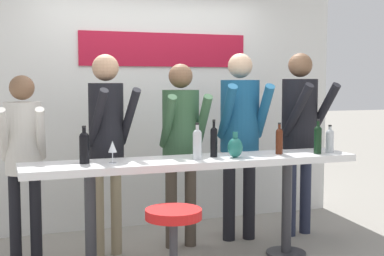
{
  "coord_description": "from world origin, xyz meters",
  "views": [
    {
      "loc": [
        -1.54,
        -4.17,
        1.57
      ],
      "look_at": [
        0.0,
        0.08,
        1.18
      ],
      "focal_mm": 50.0,
      "sensor_mm": 36.0,
      "label": 1
    }
  ],
  "objects_px": {
    "person_far_left": "(23,146)",
    "wine_glass_0": "(112,147)",
    "person_left": "(107,129)",
    "wine_bottle_0": "(330,140)",
    "tasting_table": "(195,174)",
    "bar_stool": "(174,240)",
    "person_center": "(240,125)",
    "wine_bottle_3": "(214,140)",
    "wine_bottle_5": "(84,146)",
    "person_center_left": "(181,134)",
    "person_center_right": "(300,122)",
    "decorative_vase": "(235,147)",
    "wine_bottle_4": "(318,138)",
    "wine_bottle_2": "(197,143)",
    "wine_bottle_1": "(280,140)"
  },
  "relations": [
    {
      "from": "person_far_left",
      "to": "wine_glass_0",
      "type": "relative_size",
      "value": 9.18
    },
    {
      "from": "person_left",
      "to": "wine_bottle_0",
      "type": "relative_size",
      "value": 7.16
    },
    {
      "from": "tasting_table",
      "to": "bar_stool",
      "type": "bearing_deg",
      "value": -122.19
    },
    {
      "from": "tasting_table",
      "to": "person_center",
      "type": "height_order",
      "value": "person_center"
    },
    {
      "from": "wine_bottle_3",
      "to": "person_left",
      "type": "bearing_deg",
      "value": 148.93
    },
    {
      "from": "person_left",
      "to": "wine_bottle_5",
      "type": "relative_size",
      "value": 6.04
    },
    {
      "from": "person_center_left",
      "to": "person_center_right",
      "type": "distance_m",
      "value": 1.27
    },
    {
      "from": "person_far_left",
      "to": "wine_bottle_5",
      "type": "height_order",
      "value": "person_far_left"
    },
    {
      "from": "person_center_left",
      "to": "wine_bottle_5",
      "type": "height_order",
      "value": "person_center_left"
    },
    {
      "from": "wine_bottle_0",
      "to": "decorative_vase",
      "type": "height_order",
      "value": "wine_bottle_0"
    },
    {
      "from": "tasting_table",
      "to": "wine_bottle_4",
      "type": "bearing_deg",
      "value": -5.2
    },
    {
      "from": "wine_bottle_2",
      "to": "wine_glass_0",
      "type": "height_order",
      "value": "wine_bottle_2"
    },
    {
      "from": "wine_glass_0",
      "to": "wine_bottle_4",
      "type": "bearing_deg",
      "value": -2.44
    },
    {
      "from": "person_center",
      "to": "person_left",
      "type": "bearing_deg",
      "value": -171.35
    },
    {
      "from": "person_center_right",
      "to": "wine_bottle_0",
      "type": "distance_m",
      "value": 0.61
    },
    {
      "from": "person_left",
      "to": "wine_bottle_3",
      "type": "xyz_separation_m",
      "value": [
        0.82,
        -0.5,
        -0.08
      ]
    },
    {
      "from": "person_far_left",
      "to": "wine_bottle_4",
      "type": "height_order",
      "value": "person_far_left"
    },
    {
      "from": "wine_bottle_3",
      "to": "person_center_left",
      "type": "bearing_deg",
      "value": 103.25
    },
    {
      "from": "decorative_vase",
      "to": "wine_bottle_3",
      "type": "bearing_deg",
      "value": 149.67
    },
    {
      "from": "tasting_table",
      "to": "wine_bottle_2",
      "type": "xyz_separation_m",
      "value": [
        -0.01,
        -0.07,
        0.28
      ]
    },
    {
      "from": "wine_bottle_2",
      "to": "wine_bottle_5",
      "type": "height_order",
      "value": "wine_bottle_2"
    },
    {
      "from": "tasting_table",
      "to": "wine_bottle_3",
      "type": "bearing_deg",
      "value": 6.8
    },
    {
      "from": "person_left",
      "to": "wine_glass_0",
      "type": "relative_size",
      "value": 10.23
    },
    {
      "from": "bar_stool",
      "to": "wine_bottle_0",
      "type": "xyz_separation_m",
      "value": [
        1.67,
        0.55,
        0.6
      ]
    },
    {
      "from": "person_far_left",
      "to": "person_left",
      "type": "xyz_separation_m",
      "value": [
        0.71,
        -0.07,
        0.13
      ]
    },
    {
      "from": "person_center_left",
      "to": "wine_bottle_3",
      "type": "distance_m",
      "value": 0.53
    },
    {
      "from": "person_center_left",
      "to": "person_far_left",
      "type": "bearing_deg",
      "value": -179.13
    },
    {
      "from": "wine_bottle_2",
      "to": "wine_bottle_4",
      "type": "height_order",
      "value": "wine_bottle_4"
    },
    {
      "from": "wine_bottle_3",
      "to": "wine_bottle_4",
      "type": "height_order",
      "value": "wine_bottle_3"
    },
    {
      "from": "bar_stool",
      "to": "wine_bottle_0",
      "type": "relative_size",
      "value": 2.65
    },
    {
      "from": "wine_bottle_0",
      "to": "wine_bottle_2",
      "type": "bearing_deg",
      "value": 179.62
    },
    {
      "from": "tasting_table",
      "to": "wine_bottle_2",
      "type": "height_order",
      "value": "wine_bottle_2"
    },
    {
      "from": "person_center",
      "to": "decorative_vase",
      "type": "xyz_separation_m",
      "value": [
        -0.34,
        -0.63,
        -0.13
      ]
    },
    {
      "from": "tasting_table",
      "to": "person_far_left",
      "type": "height_order",
      "value": "person_far_left"
    },
    {
      "from": "person_far_left",
      "to": "wine_bottle_0",
      "type": "relative_size",
      "value": 6.43
    },
    {
      "from": "bar_stool",
      "to": "wine_bottle_1",
      "type": "relative_size",
      "value": 2.39
    },
    {
      "from": "person_center_right",
      "to": "wine_bottle_2",
      "type": "relative_size",
      "value": 6.08
    },
    {
      "from": "person_center_right",
      "to": "person_center",
      "type": "bearing_deg",
      "value": 167.46
    },
    {
      "from": "wine_bottle_3",
      "to": "wine_bottle_1",
      "type": "bearing_deg",
      "value": -2.42
    },
    {
      "from": "person_center_right",
      "to": "wine_glass_0",
      "type": "distance_m",
      "value": 2.1
    },
    {
      "from": "person_center_right",
      "to": "tasting_table",
      "type": "bearing_deg",
      "value": -167.39
    },
    {
      "from": "wine_bottle_0",
      "to": "wine_glass_0",
      "type": "distance_m",
      "value": 1.98
    },
    {
      "from": "person_far_left",
      "to": "wine_glass_0",
      "type": "distance_m",
      "value": 0.89
    },
    {
      "from": "wine_glass_0",
      "to": "decorative_vase",
      "type": "bearing_deg",
      "value": -2.54
    },
    {
      "from": "wine_bottle_2",
      "to": "decorative_vase",
      "type": "bearing_deg",
      "value": -0.1
    },
    {
      "from": "person_far_left",
      "to": "wine_bottle_2",
      "type": "relative_size",
      "value": 5.33
    },
    {
      "from": "person_left",
      "to": "wine_bottle_0",
      "type": "xyz_separation_m",
      "value": [
        1.92,
        -0.6,
        -0.1
      ]
    },
    {
      "from": "person_center_right",
      "to": "wine_bottle_0",
      "type": "xyz_separation_m",
      "value": [
        -0.05,
        -0.6,
        -0.12
      ]
    },
    {
      "from": "person_center",
      "to": "decorative_vase",
      "type": "distance_m",
      "value": 0.73
    },
    {
      "from": "person_center",
      "to": "wine_bottle_4",
      "type": "relative_size",
      "value": 5.97
    }
  ]
}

